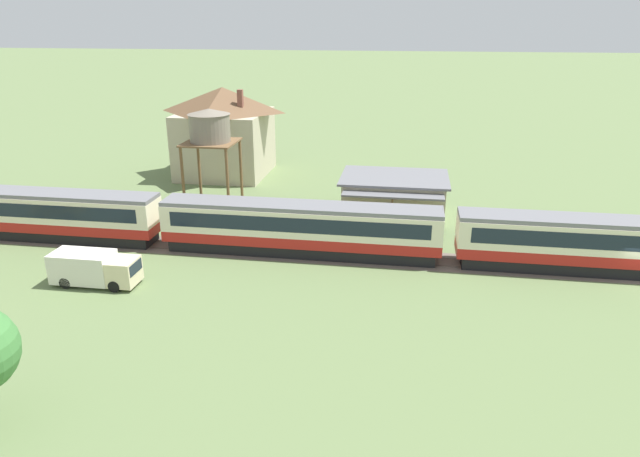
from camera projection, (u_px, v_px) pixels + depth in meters
ground_plane at (636, 281)px, 39.40m from camera, size 600.00×600.00×0.00m
passenger_train at (303, 227)px, 43.19m from camera, size 110.51×2.92×4.00m
railway_track at (311, 254)px, 43.87m from camera, size 176.84×3.60×0.04m
station_building at (394, 195)px, 52.24m from camera, size 9.70×8.37×3.60m
station_house_brown_roof at (224, 130)px, 64.82m from camera, size 10.22×10.68×9.92m
water_tower at (210, 128)px, 52.99m from camera, size 4.81×4.81×9.27m
delivery_truck_cream at (94, 268)px, 38.55m from camera, size 5.86×2.15×2.25m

